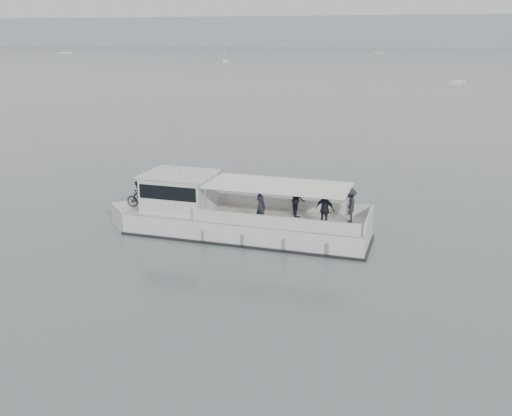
# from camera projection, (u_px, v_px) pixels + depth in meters

# --- Properties ---
(ground) EXTENTS (1400.00, 1400.00, 0.00)m
(ground) POSITION_uv_depth(u_px,v_px,m) (301.00, 232.00, 30.63)
(ground) COLOR #566265
(ground) RESTS_ON ground
(headland) EXTENTS (1400.00, 90.00, 28.00)m
(headland) POSITION_uv_depth(u_px,v_px,m) (416.00, 32.00, 542.97)
(headland) COLOR #939EA8
(headland) RESTS_ON ground
(tour_boat) EXTENTS (14.50, 4.08, 6.06)m
(tour_boat) POSITION_uv_depth(u_px,v_px,m) (224.00, 216.00, 30.03)
(tour_boat) COLOR white
(tour_boat) RESTS_ON ground
(moored_fleet) EXTENTS (385.80, 348.23, 9.43)m
(moored_fleet) POSITION_uv_depth(u_px,v_px,m) (408.00, 62.00, 222.10)
(moored_fleet) COLOR white
(moored_fleet) RESTS_ON ground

